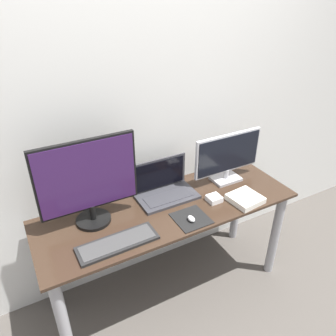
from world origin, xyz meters
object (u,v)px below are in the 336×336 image
(laptop, at_px, (164,187))
(power_brick, at_px, (214,199))
(monitor_left, at_px, (88,181))
(book, at_px, (245,199))
(monitor_right, at_px, (228,156))
(mouse, at_px, (191,219))
(keyboard, at_px, (118,243))

(laptop, distance_m, power_brick, 0.33)
(monitor_left, distance_m, laptop, 0.53)
(book, bearing_deg, monitor_left, 163.56)
(monitor_right, height_order, book, monitor_right)
(monitor_right, relative_size, book, 2.51)
(mouse, bearing_deg, keyboard, 176.99)
(monitor_right, xyz_separation_m, mouse, (-0.45, -0.27, -0.17))
(power_brick, bearing_deg, monitor_left, 166.87)
(keyboard, bearing_deg, monitor_left, 102.01)
(monitor_left, xyz_separation_m, keyboard, (0.05, -0.25, -0.26))
(book, bearing_deg, monitor_right, 79.80)
(monitor_left, distance_m, mouse, 0.62)
(monitor_right, bearing_deg, mouse, -148.80)
(laptop, bearing_deg, monitor_left, -174.92)
(monitor_right, xyz_separation_m, book, (-0.05, -0.27, -0.17))
(mouse, height_order, power_brick, power_brick)
(monitor_right, relative_size, keyboard, 1.16)
(monitor_left, relative_size, book, 2.75)
(monitor_right, relative_size, mouse, 8.84)
(monitor_right, xyz_separation_m, keyboard, (-0.89, -0.25, -0.18))
(laptop, xyz_separation_m, book, (0.41, -0.31, -0.04))
(keyboard, height_order, power_brick, power_brick)
(book, bearing_deg, power_brick, 150.81)
(laptop, bearing_deg, power_brick, -41.25)
(keyboard, bearing_deg, monitor_right, 15.66)
(monitor_left, xyz_separation_m, book, (0.90, -0.27, -0.25))
(monitor_right, bearing_deg, monitor_left, -180.00)
(keyboard, distance_m, book, 0.85)
(laptop, relative_size, mouse, 6.63)
(keyboard, xyz_separation_m, book, (0.85, -0.01, 0.01))
(laptop, xyz_separation_m, mouse, (0.01, -0.32, -0.04))
(monitor_left, distance_m, power_brick, 0.79)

